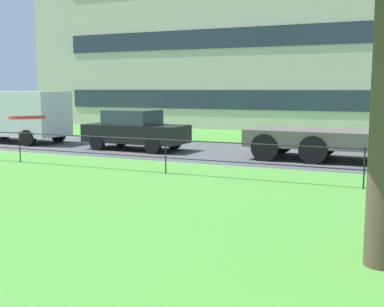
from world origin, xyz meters
name	(u,v)px	position (x,y,z in m)	size (l,w,h in m)	color
street_strip	(229,152)	(0.00, 19.73, 0.00)	(80.00, 6.15, 0.01)	#4C4C51
park_fence	(166,150)	(0.00, 14.53, 0.68)	(31.49, 0.04, 1.00)	black
frisbee	(27,117)	(3.49, 5.31, 2.14)	(0.38, 0.38, 0.04)	red
panel_van_right	(13,113)	(-9.85, 19.12, 1.27)	(5.05, 2.20, 2.24)	silver
car_black_left	(135,130)	(-3.56, 18.93, 0.78)	(4.06, 1.94, 1.54)	black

